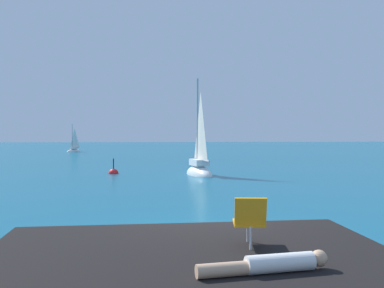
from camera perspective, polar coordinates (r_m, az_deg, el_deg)
The scene contains 9 objects.
ground_plane at distance 9.85m, azimuth 1.89°, elevation -12.51°, with size 160.00×160.00×0.00m, color #0F5675.
shore_ledge at distance 6.64m, azimuth 0.01°, elevation -16.84°, with size 6.12×4.48×0.63m, color black.
boulder_seaward at distance 9.32m, azimuth 6.32°, elevation -13.35°, with size 0.81×0.65×0.45m, color black.
boulder_inland at distance 9.25m, azimuth -13.37°, elevation -13.51°, with size 0.92×0.73×0.50m, color black.
sailboat_near at distance 23.77m, azimuth 0.94°, elevation -3.31°, with size 1.77×3.18×5.76m.
sailboat_far at distance 50.73m, azimuth -15.07°, elevation -0.79°, with size 1.65×1.74×3.41m.
person_sunbather at distance 5.85m, azimuth 10.12°, elevation -15.06°, with size 1.75×0.50×0.25m.
beach_chair at distance 6.95m, azimuth 7.47°, elevation -9.57°, with size 0.53×0.64×0.80m.
marker_buoy at distance 25.01m, azimuth -10.13°, elevation -3.79°, with size 0.56×0.56×1.13m.
Camera 1 is at (-0.88, -9.50, 2.44)m, focal length 41.18 mm.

